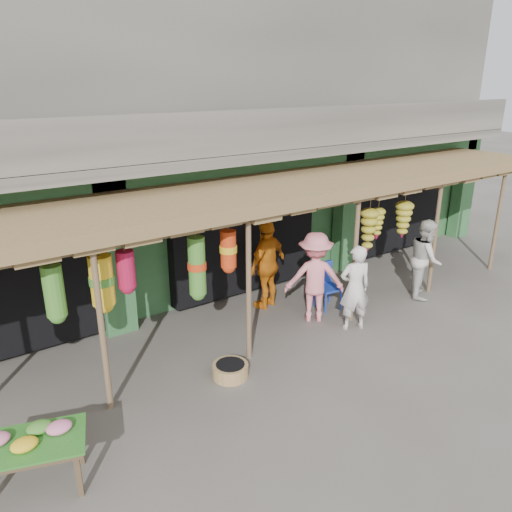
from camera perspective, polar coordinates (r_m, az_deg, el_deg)
ground at (r=9.92m, az=5.80°, el=-8.33°), size 80.00×80.00×0.00m
building at (r=12.88m, az=-8.27°, el=13.82°), size 16.40×6.80×7.00m
awning at (r=9.52m, az=2.54°, el=7.16°), size 14.00×2.70×2.79m
flower_table at (r=6.73m, az=-24.61°, el=-18.96°), size 1.48×1.13×0.78m
blue_chair at (r=10.70m, az=7.97°, el=-3.03°), size 0.51×0.52×0.98m
basket_left at (r=7.64m, az=-22.51°, el=-18.47°), size 0.57×0.57×0.21m
basket_mid at (r=8.40m, az=-2.94°, el=-12.93°), size 0.61×0.61×0.23m
person_front at (r=9.75m, az=11.24°, el=-3.58°), size 0.73×0.60×1.71m
person_right at (r=11.62m, az=18.80°, el=-0.28°), size 1.08×1.08×1.77m
person_vendor at (r=10.45m, az=1.32°, el=-0.91°), size 1.22×0.81×1.93m
person_shopper at (r=9.95m, az=6.73°, el=-2.42°), size 1.37×1.23×1.84m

